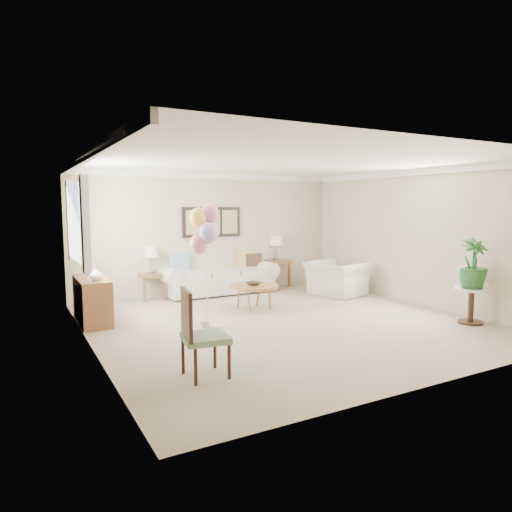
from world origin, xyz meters
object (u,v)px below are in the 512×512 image
(coffee_table, at_px, (254,287))
(balloon_cluster, at_px, (205,229))
(accent_chair, at_px, (199,332))
(sofa, at_px, (217,276))
(armchair, at_px, (336,279))

(coffee_table, distance_m, balloon_cluster, 1.84)
(coffee_table, height_order, balloon_cluster, balloon_cluster)
(accent_chair, distance_m, balloon_cluster, 2.36)
(sofa, distance_m, accent_chair, 4.96)
(sofa, xyz_separation_m, armchair, (2.13, -1.44, -0.02))
(sofa, xyz_separation_m, accent_chair, (-2.18, -4.45, 0.15))
(coffee_table, distance_m, armchair, 2.21)
(coffee_table, relative_size, accent_chair, 0.90)
(accent_chair, height_order, balloon_cluster, balloon_cluster)
(coffee_table, height_order, armchair, armchair)
(accent_chair, bearing_deg, balloon_cluster, 65.58)
(sofa, relative_size, balloon_cluster, 1.33)
(coffee_table, bearing_deg, balloon_cluster, -149.80)
(sofa, bearing_deg, accent_chair, -116.09)
(armchair, distance_m, accent_chair, 5.26)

